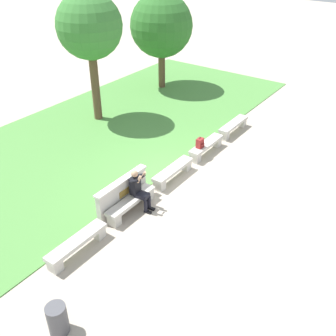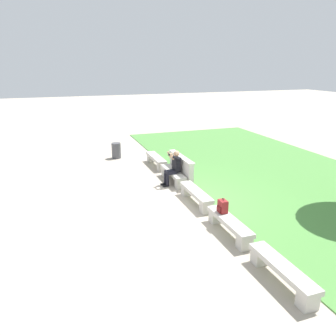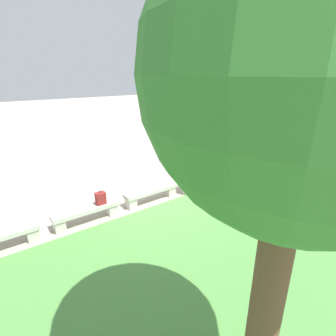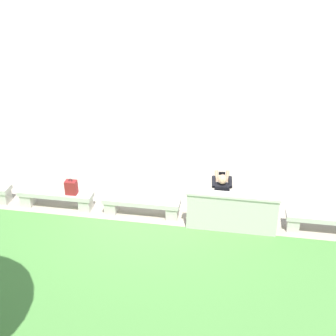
{
  "view_description": "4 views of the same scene",
  "coord_description": "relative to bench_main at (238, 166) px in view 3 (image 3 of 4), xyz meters",
  "views": [
    {
      "loc": [
        -9.29,
        -6.47,
        7.47
      ],
      "look_at": [
        -0.82,
        -0.38,
        0.99
      ],
      "focal_mm": 42.0,
      "sensor_mm": 36.0,
      "label": 1
    },
    {
      "loc": [
        9.13,
        -4.17,
        4.41
      ],
      "look_at": [
        -0.7,
        -0.73,
        1.09
      ],
      "focal_mm": 35.0,
      "sensor_mm": 36.0,
      "label": 2
    },
    {
      "loc": [
        4.25,
        6.69,
        4.06
      ],
      "look_at": [
        -0.8,
        -0.14,
        0.96
      ],
      "focal_mm": 28.0,
      "sensor_mm": 36.0,
      "label": 3
    },
    {
      "loc": [
        -2.26,
        9.49,
        6.39
      ],
      "look_at": [
        -0.56,
        -0.6,
        1.05
      ],
      "focal_mm": 50.0,
      "sensor_mm": 36.0,
      "label": 4
    }
  ],
  "objects": [
    {
      "name": "backrest_wall_with_plaque",
      "position": [
        2.2,
        0.34,
        0.22
      ],
      "size": [
        2.13,
        0.24,
        1.01
      ],
      "color": "beige",
      "rests_on": "ground"
    },
    {
      "name": "ground_plane",
      "position": [
        4.41,
        0.0,
        -0.3
      ],
      "size": [
        80.0,
        80.0,
        0.0
      ],
      "primitive_type": "plane",
      "color": "#B2A593"
    },
    {
      "name": "bench_far",
      "position": [
        6.61,
        0.0,
        0.0
      ],
      "size": [
        1.9,
        0.4,
        0.45
      ],
      "color": "beige",
      "rests_on": "ground"
    },
    {
      "name": "tree_behind_wall",
      "position": [
        6.49,
        5.58,
        3.69
      ],
      "size": [
        2.67,
        2.67,
        5.38
      ],
      "color": "brown",
      "rests_on": "ground"
    },
    {
      "name": "bench_mid",
      "position": [
        4.41,
        0.0,
        0.0
      ],
      "size": [
        1.9,
        0.4,
        0.45
      ],
      "color": "beige",
      "rests_on": "ground"
    },
    {
      "name": "trash_bin",
      "position": [
        -1.9,
        -1.44,
        0.08
      ],
      "size": [
        0.44,
        0.44,
        0.75
      ],
      "primitive_type": "cylinder",
      "color": "#4C4C51",
      "rests_on": "ground"
    },
    {
      "name": "bench_main",
      "position": [
        0.0,
        0.0,
        0.0
      ],
      "size": [
        1.9,
        0.4,
        0.45
      ],
      "color": "beige",
      "rests_on": "ground"
    },
    {
      "name": "bench_near",
      "position": [
        2.2,
        0.0,
        0.0
      ],
      "size": [
        1.9,
        0.4,
        0.45
      ],
      "color": "beige",
      "rests_on": "ground"
    },
    {
      "name": "backpack",
      "position": [
        6.16,
        0.02,
        0.33
      ],
      "size": [
        0.28,
        0.24,
        0.43
      ],
      "color": "maroon",
      "rests_on": "bench_far"
    },
    {
      "name": "grass_strip",
      "position": [
        4.41,
        4.38,
        -0.28
      ],
      "size": [
        22.71,
        8.0,
        0.03
      ],
      "primitive_type": "cube",
      "color": "#518E42",
      "rests_on": "ground"
    },
    {
      "name": "person_photographer",
      "position": [
        2.48,
        -0.08,
        0.44
      ],
      "size": [
        0.5,
        0.75,
        1.32
      ],
      "color": "black",
      "rests_on": "ground"
    }
  ]
}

